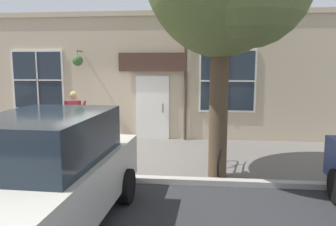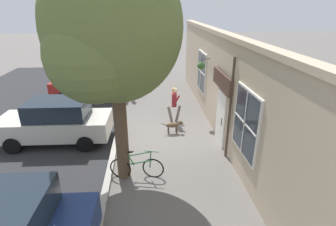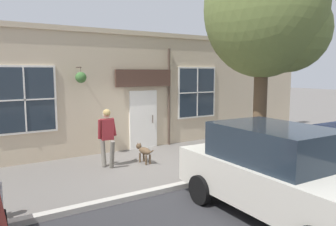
% 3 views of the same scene
% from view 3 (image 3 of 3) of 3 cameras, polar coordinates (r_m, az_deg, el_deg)
% --- Properties ---
extents(ground_plane, '(90.00, 90.00, 0.00)m').
position_cam_3_polar(ground_plane, '(9.95, -1.76, -8.97)').
color(ground_plane, '#66605B').
extents(storefront_facade, '(0.95, 18.00, 4.19)m').
position_cam_3_polar(storefront_facade, '(11.65, -7.70, 3.87)').
color(storefront_facade, '#C6B293').
rests_on(storefront_facade, ground_plane).
extents(pedestrian_walking, '(0.69, 0.59, 1.72)m').
position_cam_3_polar(pedestrian_walking, '(9.60, -10.56, -3.34)').
color(pedestrian_walking, '#6B665B').
rests_on(pedestrian_walking, ground_plane).
extents(dog_on_leash, '(0.98, 0.27, 0.58)m').
position_cam_3_polar(dog_on_leash, '(10.08, -4.25, -6.57)').
color(dog_on_leash, brown).
rests_on(dog_on_leash, ground_plane).
extents(street_tree_by_curb, '(3.65, 3.33, 6.61)m').
position_cam_3_polar(street_tree_by_curb, '(10.25, 17.14, 16.21)').
color(street_tree_by_curb, brown).
rests_on(street_tree_by_curb, ground_plane).
extents(leaning_bicycle, '(1.73, 0.31, 1.00)m').
position_cam_3_polar(leaning_bicycle, '(10.75, 14.20, -5.89)').
color(leaning_bicycle, black).
rests_on(leaning_bicycle, ground_plane).
extents(parked_car_mid_block, '(4.35, 2.04, 1.75)m').
position_cam_3_polar(parked_car_mid_block, '(6.60, 18.73, -9.82)').
color(parked_car_mid_block, beige).
rests_on(parked_car_mid_block, ground_plane).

